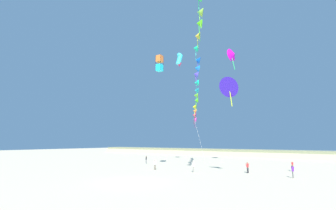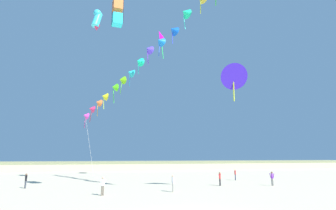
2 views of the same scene
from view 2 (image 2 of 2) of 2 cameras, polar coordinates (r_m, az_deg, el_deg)
The scene contains 12 objects.
dune_ridge at distance 63.48m, azimuth -9.15°, elevation -12.90°, with size 120.00×8.06×2.04m.
person_near_left at distance 23.76m, azimuth -14.02°, elevation -16.43°, with size 0.53×0.30×1.56m.
person_near_right at distance 30.95m, azimuth 11.22°, elevation -15.27°, with size 0.43×0.41×1.49m.
person_mid_center at distance 31.54m, azimuth -28.54°, elevation -14.10°, with size 0.37×0.46×1.49m.
person_far_left at distance 25.27m, azimuth 1.06°, elevation -16.42°, with size 0.21×0.54×1.54m.
person_far_right at distance 38.06m, azimuth 14.42°, elevation -14.29°, with size 0.25×0.52×1.50m.
person_far_center at distance 32.49m, azimuth 21.72°, elevation -14.46°, with size 0.41×0.46×1.54m.
kite_banner_string at distance 31.70m, azimuth -3.99°, elevation 11.65°, with size 16.86×28.58×22.32m.
large_kite_low_lead at distance 27.44m, azimuth -10.92°, elevation 19.14°, with size 1.09×1.09×2.63m.
large_kite_mid_trail at distance 38.24m, azimuth -15.20°, elevation 17.57°, with size 1.75×1.75×3.02m.
large_kite_high_solo at distance 27.72m, azimuth 13.98°, elevation 6.15°, with size 3.07×2.48×4.04m.
large_kite_outer_drift at distance 42.82m, azimuth -1.23°, elevation 14.13°, with size 1.69×2.84×4.56m.
Camera 2 is at (-4.59, -13.86, 3.29)m, focal length 28.00 mm.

